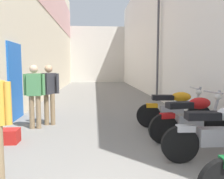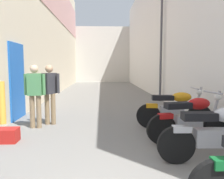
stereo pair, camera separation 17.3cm
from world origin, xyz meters
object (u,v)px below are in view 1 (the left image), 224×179
at_px(motorcycle_third, 192,117).
at_px(street_lamp, 156,39).
at_px(motorcycle_second, 220,132).
at_px(plastic_crate, 7,136).
at_px(pedestrian_mid_alley, 34,92).
at_px(pedestrian_further_down, 49,90).
at_px(motorcycle_fourth, 174,108).

xyz_separation_m(motorcycle_third, street_lamp, (0.70, 5.49, 2.22)).
distance_m(motorcycle_second, plastic_crate, 3.93).
height_order(motorcycle_second, motorcycle_third, same).
bearing_deg(pedestrian_mid_alley, motorcycle_second, -33.52).
relative_size(motorcycle_third, pedestrian_further_down, 1.17).
xyz_separation_m(motorcycle_second, pedestrian_mid_alley, (-3.44, 2.28, 0.42)).
height_order(motorcycle_third, plastic_crate, motorcycle_third).
bearing_deg(street_lamp, pedestrian_mid_alley, -134.14).
xyz_separation_m(motorcycle_second, plastic_crate, (-3.72, 1.21, -0.36)).
bearing_deg(pedestrian_further_down, street_lamp, 45.51).
height_order(motorcycle_second, plastic_crate, motorcycle_second).
distance_m(plastic_crate, street_lamp, 7.40).
bearing_deg(pedestrian_mid_alley, street_lamp, 45.86).
height_order(plastic_crate, street_lamp, street_lamp).
distance_m(motorcycle_third, pedestrian_mid_alley, 3.68).
xyz_separation_m(motorcycle_second, motorcycle_fourth, (-0.00, 2.11, 0.00)).
xyz_separation_m(motorcycle_second, street_lamp, (0.70, 6.55, 2.22)).
distance_m(pedestrian_further_down, plastic_crate, 1.71).
bearing_deg(motorcycle_second, motorcycle_third, 90.01).
xyz_separation_m(motorcycle_third, motorcycle_fourth, (0.00, 1.05, 0.00)).
relative_size(motorcycle_third, street_lamp, 0.40).
bearing_deg(plastic_crate, motorcycle_fourth, 13.58).
bearing_deg(pedestrian_further_down, motorcycle_third, -26.43).
height_order(motorcycle_third, motorcycle_fourth, same).
height_order(motorcycle_third, street_lamp, street_lamp).
relative_size(motorcycle_second, street_lamp, 0.40).
relative_size(motorcycle_second, motorcycle_fourth, 1.00).
bearing_deg(motorcycle_second, plastic_crate, 162.05).
distance_m(pedestrian_mid_alley, pedestrian_further_down, 0.44).
height_order(motorcycle_third, pedestrian_further_down, pedestrian_further_down).
bearing_deg(pedestrian_mid_alley, motorcycle_fourth, -2.88).
bearing_deg(motorcycle_third, plastic_crate, 177.63).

